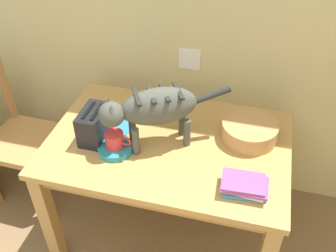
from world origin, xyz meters
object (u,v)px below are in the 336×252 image
(cat, at_px, (153,108))
(wooden_chair_far, at_px, (17,138))
(toaster, at_px, (95,125))
(magazine, at_px, (111,119))
(dining_table, at_px, (168,154))
(coffee_mug, at_px, (115,140))
(wicker_basket, at_px, (249,131))
(saucer_bowl, at_px, (115,148))
(book_stack, at_px, (244,185))

(cat, distance_m, wooden_chair_far, 1.06)
(toaster, relative_size, wooden_chair_far, 0.21)
(magazine, xyz_separation_m, wooden_chair_far, (-0.65, -0.01, -0.27))
(dining_table, height_order, toaster, toaster)
(coffee_mug, height_order, toaster, toaster)
(magazine, xyz_separation_m, wicker_basket, (0.74, 0.03, 0.05))
(cat, distance_m, wicker_basket, 0.52)
(dining_table, xyz_separation_m, toaster, (-0.37, -0.07, 0.18))
(cat, xyz_separation_m, saucer_bowl, (-0.17, -0.10, -0.21))
(toaster, bearing_deg, book_stack, -12.24)
(saucer_bowl, distance_m, book_stack, 0.65)
(magazine, height_order, book_stack, book_stack)
(toaster, bearing_deg, wicker_basket, 14.51)
(dining_table, bearing_deg, toaster, -169.60)
(cat, relative_size, toaster, 2.89)
(toaster, height_order, wooden_chair_far, wooden_chair_far)
(coffee_mug, xyz_separation_m, toaster, (-0.13, 0.07, 0.01))
(dining_table, height_order, magazine, magazine)
(dining_table, bearing_deg, coffee_mug, -149.72)
(saucer_bowl, xyz_separation_m, book_stack, (0.64, -0.10, 0.02))
(dining_table, relative_size, wicker_basket, 4.32)
(dining_table, xyz_separation_m, magazine, (-0.35, 0.10, 0.10))
(cat, distance_m, magazine, 0.39)
(coffee_mug, height_order, magazine, coffee_mug)
(dining_table, height_order, wicker_basket, wicker_basket)
(toaster, bearing_deg, coffee_mug, -27.01)
(saucer_bowl, height_order, wicker_basket, wicker_basket)
(coffee_mug, bearing_deg, saucer_bowl, 180.00)
(dining_table, distance_m, coffee_mug, 0.31)
(saucer_bowl, bearing_deg, dining_table, 29.95)
(magazine, bearing_deg, wicker_basket, 5.56)
(wicker_basket, bearing_deg, magazine, -177.61)
(saucer_bowl, relative_size, wooden_chair_far, 0.19)
(dining_table, relative_size, toaster, 6.15)
(cat, height_order, saucer_bowl, cat)
(magazine, height_order, wicker_basket, wicker_basket)
(toaster, xyz_separation_m, wooden_chair_far, (-0.63, 0.15, -0.35))
(cat, bearing_deg, toaster, 66.11)
(wooden_chair_far, bearing_deg, toaster, 77.64)
(coffee_mug, distance_m, magazine, 0.27)
(book_stack, xyz_separation_m, wooden_chair_far, (-1.41, 0.32, -0.30))
(dining_table, distance_m, cat, 0.33)
(dining_table, xyz_separation_m, book_stack, (0.41, -0.24, 0.12))
(saucer_bowl, bearing_deg, wicker_basket, 22.82)
(coffee_mug, distance_m, book_stack, 0.65)
(coffee_mug, height_order, wicker_basket, coffee_mug)
(saucer_bowl, distance_m, toaster, 0.16)
(coffee_mug, relative_size, magazine, 0.49)
(cat, height_order, toaster, cat)
(saucer_bowl, relative_size, book_stack, 0.84)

